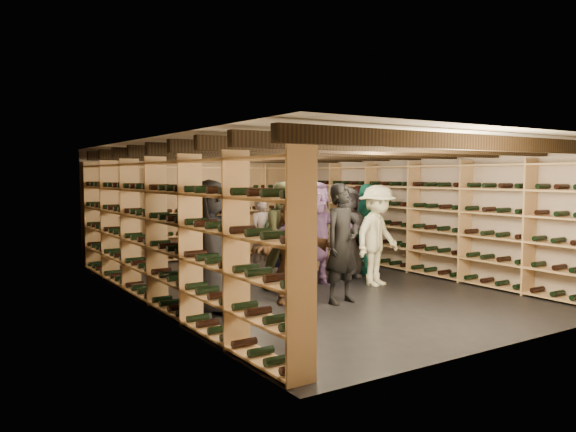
# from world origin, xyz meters

# --- Properties ---
(ground) EXTENTS (8.00, 8.00, 0.00)m
(ground) POSITION_xyz_m (0.00, 0.00, 0.00)
(ground) COLOR black
(ground) RESTS_ON ground
(walls) EXTENTS (5.52, 8.02, 2.40)m
(walls) POSITION_xyz_m (0.00, 0.00, 1.20)
(walls) COLOR tan
(walls) RESTS_ON ground
(ceiling) EXTENTS (5.50, 8.00, 0.01)m
(ceiling) POSITION_xyz_m (0.00, 0.00, 2.40)
(ceiling) COLOR beige
(ceiling) RESTS_ON walls
(ceiling_joists) EXTENTS (5.40, 7.12, 0.18)m
(ceiling_joists) POSITION_xyz_m (0.00, 0.00, 2.26)
(ceiling_joists) COLOR black
(ceiling_joists) RESTS_ON ground
(wine_rack_left) EXTENTS (0.32, 7.50, 2.15)m
(wine_rack_left) POSITION_xyz_m (-2.57, 0.00, 1.08)
(wine_rack_left) COLOR tan
(wine_rack_left) RESTS_ON ground
(wine_rack_right) EXTENTS (0.32, 7.50, 2.15)m
(wine_rack_right) POSITION_xyz_m (2.57, 0.00, 1.08)
(wine_rack_right) COLOR tan
(wine_rack_right) RESTS_ON ground
(wine_rack_back) EXTENTS (4.70, 0.30, 2.15)m
(wine_rack_back) POSITION_xyz_m (0.00, 3.83, 1.07)
(wine_rack_back) COLOR tan
(wine_rack_back) RESTS_ON ground
(crate_stack_left) EXTENTS (0.59, 0.51, 0.85)m
(crate_stack_left) POSITION_xyz_m (-0.83, 1.92, 0.42)
(crate_stack_left) COLOR #A37F56
(crate_stack_left) RESTS_ON ground
(crate_stack_right) EXTENTS (0.58, 0.47, 0.68)m
(crate_stack_right) POSITION_xyz_m (0.97, 1.30, 0.34)
(crate_stack_right) COLOR #A37F56
(crate_stack_right) RESTS_ON ground
(crate_loose) EXTENTS (0.58, 0.48, 0.17)m
(crate_loose) POSITION_xyz_m (1.44, 1.66, 0.09)
(crate_loose) COLOR #A37F56
(crate_loose) RESTS_ON ground
(person_0) EXTENTS (0.95, 0.67, 1.83)m
(person_0) POSITION_xyz_m (-2.18, -0.99, 0.91)
(person_0) COLOR black
(person_0) RESTS_ON ground
(person_1) EXTENTS (0.71, 0.53, 1.76)m
(person_1) POSITION_xyz_m (-0.24, -1.36, 0.88)
(person_1) COLOR black
(person_1) RESTS_ON ground
(person_2) EXTENTS (0.88, 0.69, 1.77)m
(person_2) POSITION_xyz_m (-0.35, 0.02, 0.88)
(person_2) COLOR brown
(person_2) RESTS_ON ground
(person_3) EXTENTS (1.24, 0.92, 1.72)m
(person_3) POSITION_xyz_m (1.09, -0.65, 0.86)
(person_3) COLOR #EBEAB8
(person_3) RESTS_ON ground
(person_4) EXTENTS (1.09, 0.78, 1.72)m
(person_4) POSITION_xyz_m (1.66, 0.34, 0.86)
(person_4) COLOR #1B816C
(person_4) RESTS_ON ground
(person_5) EXTENTS (1.46, 0.65, 1.52)m
(person_5) POSITION_xyz_m (-0.83, -0.97, 0.76)
(person_5) COLOR brown
(person_5) RESTS_ON ground
(person_6) EXTENTS (0.92, 0.65, 1.79)m
(person_6) POSITION_xyz_m (0.58, 1.30, 0.89)
(person_6) COLOR #1C224A
(person_6) RESTS_ON ground
(person_7) EXTENTS (0.58, 0.41, 1.49)m
(person_7) POSITION_xyz_m (-0.11, 1.19, 0.75)
(person_7) COLOR gray
(person_7) RESTS_ON ground
(person_8) EXTENTS (0.88, 0.72, 1.67)m
(person_8) POSITION_xyz_m (2.18, 1.06, 0.83)
(person_8) COLOR #401C15
(person_8) RESTS_ON ground
(person_9) EXTENTS (1.10, 0.66, 1.67)m
(person_9) POSITION_xyz_m (-0.65, 1.30, 0.83)
(person_9) COLOR #ACA29C
(person_9) RESTS_ON ground
(person_10) EXTENTS (1.15, 0.75, 1.82)m
(person_10) POSITION_xyz_m (0.30, 0.82, 0.91)
(person_10) COLOR #254D30
(person_10) RESTS_ON ground
(person_11) EXTENTS (1.67, 0.54, 1.80)m
(person_11) POSITION_xyz_m (0.19, -0.09, 0.90)
(person_11) COLOR slate
(person_11) RESTS_ON ground
(person_12) EXTENTS (0.93, 0.74, 1.67)m
(person_12) POSITION_xyz_m (1.12, 0.21, 0.83)
(person_12) COLOR #353439
(person_12) RESTS_ON ground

